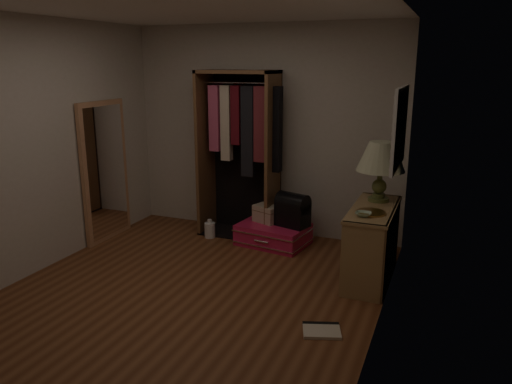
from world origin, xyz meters
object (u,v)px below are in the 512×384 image
open_wardrobe (243,140)px  pink_suitcase (273,234)px  console_bookshelf (372,240)px  table_lamp (381,158)px  floor_mirror (105,171)px  train_case (267,214)px  black_bag (293,209)px  white_jug (210,230)px

open_wardrobe → pink_suitcase: 1.21m
console_bookshelf → table_lamp: table_lamp is taller
open_wardrobe → table_lamp: 1.81m
table_lamp → pink_suitcase: bearing=167.5°
floor_mirror → pink_suitcase: floor_mirror is taller
floor_mirror → train_case: floor_mirror is taller
console_bookshelf → open_wardrobe: 2.05m
black_bag → table_lamp: table_lamp is taller
black_bag → table_lamp: (1.02, -0.31, 0.74)m
pink_suitcase → white_jug: (-0.82, -0.08, -0.03)m
train_case → open_wardrobe: bearing=178.1°
open_wardrobe → black_bag: open_wardrobe is taller
white_jug → pink_suitcase: bearing=5.3°
train_case → pink_suitcase: bearing=-8.8°
console_bookshelf → train_case: (-1.36, 0.56, -0.04)m
console_bookshelf → white_jug: bearing=168.5°
white_jug → table_lamp: bearing=-5.5°
console_bookshelf → train_case: 1.47m
console_bookshelf → floor_mirror: bearing=-179.2°
open_wardrobe → table_lamp: bearing=-16.1°
console_bookshelf → train_case: console_bookshelf is taller
open_wardrobe → pink_suitcase: (0.49, -0.23, -1.09)m
black_bag → table_lamp: size_ratio=0.69×
table_lamp → train_case: bearing=166.0°
console_bookshelf → table_lamp: (0.00, 0.22, 0.81)m
white_jug → console_bookshelf: bearing=-11.5°
floor_mirror → black_bag: size_ratio=3.99×
pink_suitcase → train_case: bearing=158.3°
console_bookshelf → open_wardrobe: size_ratio=0.55×
console_bookshelf → floor_mirror: (-3.24, -0.05, 0.46)m
console_bookshelf → floor_mirror: floor_mirror is taller
open_wardrobe → floor_mirror: bearing=-152.8°
floor_mirror → pink_suitcase: 2.19m
black_bag → table_lamp: bearing=-0.5°
open_wardrobe → pink_suitcase: bearing=-24.7°
console_bookshelf → black_bag: bearing=152.4°
pink_suitcase → train_case: train_case is taller
train_case → table_lamp: 1.64m
train_case → black_bag: bearing=16.1°
train_case → console_bookshelf: bearing=-1.3°
floor_mirror → open_wardrobe: bearing=27.2°
open_wardrobe → black_bag: (0.72, -0.19, -0.75)m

